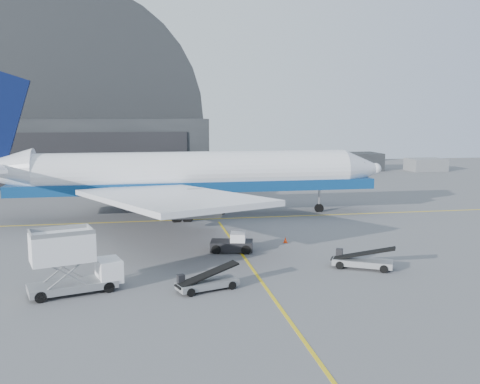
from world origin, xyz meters
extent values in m
plane|color=#565659|center=(0.00, 0.00, 0.00)|extent=(200.00, 200.00, 0.00)
cube|color=gold|center=(0.00, 20.00, 0.01)|extent=(80.00, 0.25, 0.02)
cube|color=gold|center=(0.00, -2.00, 0.01)|extent=(0.25, 40.00, 0.02)
cube|color=black|center=(-22.00, 65.00, 6.00)|extent=(50.00, 28.00, 12.00)
cube|color=black|center=(-22.00, 50.90, 5.00)|extent=(42.00, 0.40, 9.50)
cube|color=black|center=(38.00, 72.00, 0.00)|extent=(14.00, 8.00, 4.00)
cube|color=gray|center=(55.00, 68.00, 0.00)|extent=(8.00, 6.00, 2.80)
cylinder|color=white|center=(-2.17, 22.28, 5.61)|extent=(38.85, 5.18, 5.18)
cone|color=white|center=(19.63, 22.28, 5.61)|extent=(4.75, 5.18, 5.18)
sphere|color=white|center=(21.79, 22.28, 5.61)|extent=(1.51, 1.51, 1.51)
cone|color=white|center=(-25.37, 22.28, 6.26)|extent=(7.55, 5.18, 5.18)
cube|color=black|center=(18.34, 22.28, 6.26)|extent=(2.81, 2.37, 0.76)
cube|color=navy|center=(-2.17, 22.28, 3.94)|extent=(45.32, 5.23, 1.29)
cube|color=white|center=(-6.48, 9.33, 4.53)|extent=(19.90, 26.46, 1.57)
cube|color=white|center=(-6.48, 35.23, 4.53)|extent=(19.90, 26.46, 1.57)
cube|color=white|center=(-25.91, 27.13, 6.91)|extent=(6.61, 9.03, 0.38)
cylinder|color=gray|center=(-3.24, 13.64, 2.81)|extent=(5.61, 2.91, 2.91)
cylinder|color=gray|center=(-3.24, 30.91, 2.81)|extent=(5.61, 2.91, 2.91)
cylinder|color=#A5A5AA|center=(14.02, 22.28, 1.51)|extent=(0.30, 0.30, 3.02)
cylinder|color=black|center=(14.02, 22.28, 0.49)|extent=(1.19, 0.38, 1.19)
cylinder|color=black|center=(-4.32, 18.82, 0.59)|extent=(1.40, 0.49, 1.40)
cylinder|color=black|center=(-4.32, 25.73, 0.59)|extent=(1.40, 0.49, 1.40)
cube|color=gray|center=(-14.00, -5.65, 0.56)|extent=(6.55, 4.10, 0.51)
cube|color=silver|center=(-11.46, -4.89, 1.37)|extent=(2.23, 2.71, 1.63)
cube|color=black|center=(-10.73, -4.67, 1.63)|extent=(0.64, 1.87, 0.92)
cube|color=silver|center=(-14.58, -5.82, 3.46)|extent=(4.82, 3.67, 2.03)
cylinder|color=black|center=(-11.45, -6.00, 0.41)|extent=(0.87, 0.53, 0.81)
cylinder|color=black|center=(-12.06, -3.95, 0.41)|extent=(0.87, 0.53, 0.81)
cylinder|color=black|center=(-15.93, -7.35, 0.41)|extent=(0.87, 0.53, 0.81)
cylinder|color=black|center=(-16.54, -5.30, 0.41)|extent=(0.87, 0.53, 0.81)
cube|color=black|center=(-0.74, 4.07, 0.54)|extent=(4.32, 2.98, 0.89)
cube|color=silver|center=(-0.17, 3.94, 1.33)|extent=(1.74, 2.03, 0.89)
cylinder|color=black|center=(0.39, 2.81, 0.39)|extent=(0.94, 0.53, 0.89)
cylinder|color=black|center=(0.82, 4.73, 0.39)|extent=(0.94, 0.53, 0.89)
cylinder|color=black|center=(-2.31, 3.41, 0.39)|extent=(0.94, 0.53, 0.89)
cylinder|color=black|center=(-1.87, 5.33, 0.39)|extent=(0.94, 0.53, 0.89)
cube|color=gray|center=(-4.35, -6.74, 0.46)|extent=(4.80, 2.90, 0.46)
cube|color=black|center=(-4.35, -6.74, 1.19)|extent=(4.92, 2.50, 1.32)
cube|color=black|center=(-6.29, -6.79, 0.98)|extent=(0.62, 0.55, 0.62)
cylinder|color=black|center=(-2.55, -6.91, 0.31)|extent=(0.67, 0.44, 0.62)
cylinder|color=black|center=(-3.01, -5.54, 0.31)|extent=(0.67, 0.44, 0.62)
cylinder|color=black|center=(-5.69, -7.95, 0.31)|extent=(0.67, 0.44, 0.62)
cylinder|color=black|center=(-6.14, -6.58, 0.31)|extent=(0.67, 0.44, 0.62)
cube|color=gray|center=(9.10, -3.52, 0.50)|extent=(5.11, 3.78, 0.50)
cube|color=black|center=(9.10, -3.52, 1.28)|extent=(5.13, 3.44, 1.42)
cube|color=black|center=(7.62, -2.04, 1.06)|extent=(0.70, 0.66, 0.67)
cylinder|color=black|center=(10.31, -5.05, 0.33)|extent=(0.72, 0.56, 0.67)
cylinder|color=black|center=(11.04, -3.67, 0.33)|extent=(0.72, 0.56, 0.67)
cylinder|color=black|center=(7.16, -3.37, 0.33)|extent=(0.72, 0.56, 0.67)
cylinder|color=black|center=(7.89, -2.00, 0.33)|extent=(0.72, 0.56, 0.67)
cube|color=red|center=(5.12, 6.39, 0.02)|extent=(0.41, 0.41, 0.03)
cone|color=red|center=(5.12, 6.39, 0.29)|extent=(0.41, 0.41, 0.59)
camera|label=1|loc=(-8.77, -44.37, 12.79)|focal=40.00mm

